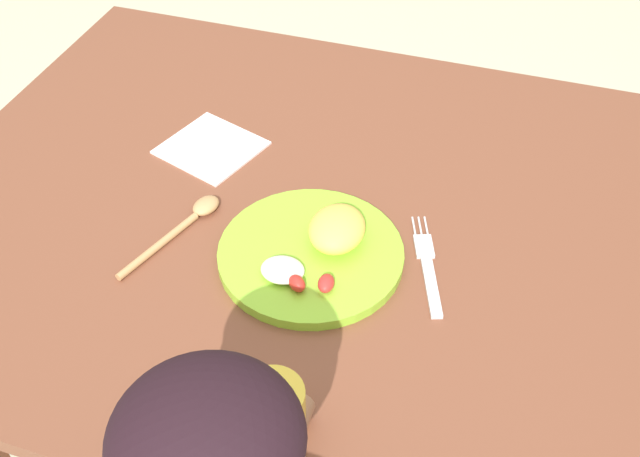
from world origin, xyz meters
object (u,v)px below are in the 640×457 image
(plate, at_px, (316,249))
(spoon, at_px, (188,221))
(drinking_cup, at_px, (273,411))
(fork, at_px, (428,267))

(plate, distance_m, spoon, 0.20)
(spoon, relative_size, drinking_cup, 2.66)
(plate, xyz_separation_m, drinking_cup, (0.04, -0.28, 0.02))
(fork, bearing_deg, spoon, 73.73)
(fork, xyz_separation_m, spoon, (-0.36, -0.02, 0.00))
(plate, relative_size, spoon, 1.33)
(drinking_cup, bearing_deg, plate, 98.38)
(fork, xyz_separation_m, drinking_cup, (-0.12, -0.31, 0.03))
(plate, height_order, drinking_cup, drinking_cup)
(drinking_cup, bearing_deg, spoon, 130.67)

